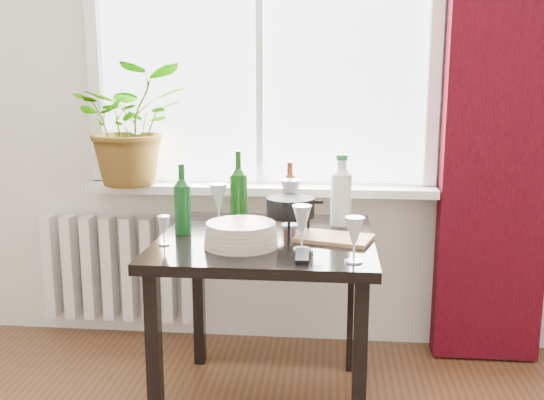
# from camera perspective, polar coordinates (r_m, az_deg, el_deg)

# --- Properties ---
(window) EXTENTS (1.72, 0.08, 1.62)m
(window) POSITION_cam_1_polar(r_m,az_deg,el_deg) (3.03, -1.09, 15.88)
(window) COLOR white
(window) RESTS_ON ground
(windowsill) EXTENTS (1.72, 0.20, 0.04)m
(windowsill) POSITION_cam_1_polar(r_m,az_deg,el_deg) (3.00, -1.19, 1.07)
(windowsill) COLOR silver
(windowsill) RESTS_ON ground
(curtain) EXTENTS (0.50, 0.12, 2.56)m
(curtain) POSITION_cam_1_polar(r_m,az_deg,el_deg) (3.00, 20.75, 9.41)
(curtain) COLOR #32040B
(curtain) RESTS_ON ground
(radiator) EXTENTS (0.80, 0.10, 0.55)m
(radiator) POSITION_cam_1_polar(r_m,az_deg,el_deg) (3.31, -14.18, -6.24)
(radiator) COLOR silver
(radiator) RESTS_ON ground
(table) EXTENTS (0.85, 0.85, 0.74)m
(table) POSITION_cam_1_polar(r_m,az_deg,el_deg) (2.45, -0.54, -5.53)
(table) COLOR black
(table) RESTS_ON ground
(potted_plant) EXTENTS (0.66, 0.62, 0.59)m
(potted_plant) POSITION_cam_1_polar(r_m,az_deg,el_deg) (3.05, -13.06, 6.93)
(potted_plant) COLOR #2B6A1C
(potted_plant) RESTS_ON windowsill
(wine_bottle_left) EXTENTS (0.08, 0.08, 0.29)m
(wine_bottle_left) POSITION_cam_1_polar(r_m,az_deg,el_deg) (2.47, -8.44, 0.14)
(wine_bottle_left) COLOR #0B3C13
(wine_bottle_left) RESTS_ON table
(wine_bottle_right) EXTENTS (0.08, 0.08, 0.32)m
(wine_bottle_right) POSITION_cam_1_polar(r_m,az_deg,el_deg) (2.60, -3.16, 1.20)
(wine_bottle_right) COLOR #0E3D0B
(wine_bottle_right) RESTS_ON table
(bottle_amber) EXTENTS (0.08, 0.08, 0.26)m
(bottle_amber) POSITION_cam_1_polar(r_m,az_deg,el_deg) (2.71, 1.68, 0.96)
(bottle_amber) COLOR #68230B
(bottle_amber) RESTS_ON table
(cleaning_bottle) EXTENTS (0.10, 0.10, 0.31)m
(cleaning_bottle) POSITION_cam_1_polar(r_m,az_deg,el_deg) (2.60, 6.53, 1.02)
(cleaning_bottle) COLOR silver
(cleaning_bottle) RESTS_ON table
(wineglass_front_right) EXTENTS (0.08, 0.08, 0.17)m
(wineglass_front_right) POSITION_cam_1_polar(r_m,az_deg,el_deg) (2.22, 2.82, -2.59)
(wineglass_front_right) COLOR silver
(wineglass_front_right) RESTS_ON table
(wineglass_far_right) EXTENTS (0.07, 0.07, 0.16)m
(wineglass_far_right) POSITION_cam_1_polar(r_m,az_deg,el_deg) (2.09, 7.74, -3.67)
(wineglass_far_right) COLOR silver
(wineglass_far_right) RESTS_ON table
(wineglass_back_center) EXTENTS (0.12, 0.12, 0.21)m
(wineglass_back_center) POSITION_cam_1_polar(r_m,az_deg,el_deg) (2.58, 1.76, -0.20)
(wineglass_back_center) COLOR white
(wineglass_back_center) RESTS_ON table
(wineglass_back_left) EXTENTS (0.10, 0.10, 0.18)m
(wineglass_back_left) POSITION_cam_1_polar(r_m,az_deg,el_deg) (2.61, -5.04, -0.35)
(wineglass_back_left) COLOR silver
(wineglass_back_left) RESTS_ON table
(wineglass_front_left) EXTENTS (0.06, 0.06, 0.11)m
(wineglass_front_left) POSITION_cam_1_polar(r_m,az_deg,el_deg) (2.33, -10.15, -2.83)
(wineglass_front_left) COLOR silver
(wineglass_front_left) RESTS_ON table
(plate_stack) EXTENTS (0.33, 0.33, 0.09)m
(plate_stack) POSITION_cam_1_polar(r_m,az_deg,el_deg) (2.28, -2.94, -3.29)
(plate_stack) COLOR beige
(plate_stack) RESTS_ON table
(fondue_pot) EXTENTS (0.28, 0.27, 0.15)m
(fondue_pot) POSITION_cam_1_polar(r_m,az_deg,el_deg) (2.44, 1.74, -1.51)
(fondue_pot) COLOR black
(fondue_pot) RESTS_ON table
(tv_remote) EXTENTS (0.05, 0.16, 0.02)m
(tv_remote) POSITION_cam_1_polar(r_m,az_deg,el_deg) (2.13, 2.86, -5.30)
(tv_remote) COLOR black
(tv_remote) RESTS_ON table
(cutting_board) EXTENTS (0.32, 0.25, 0.02)m
(cutting_board) POSITION_cam_1_polar(r_m,az_deg,el_deg) (2.38, 5.86, -3.59)
(cutting_board) COLOR #A8784B
(cutting_board) RESTS_ON table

